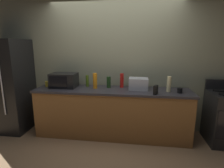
{
  "coord_description": "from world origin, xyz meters",
  "views": [
    {
      "loc": [
        0.43,
        -2.73,
        1.7
      ],
      "look_at": [
        0.0,
        0.4,
        1.0
      ],
      "focal_mm": 28.61,
      "sensor_mm": 36.0,
      "label": 1
    }
  ],
  "objects_px": {
    "toaster_oven": "(138,84)",
    "mug_yellow": "(48,84)",
    "microwave": "(64,80)",
    "bottle_wine": "(109,82)",
    "bottle_hot_sauce": "(122,80)",
    "mug_black": "(180,90)",
    "bottle_olive_oil": "(87,81)",
    "bottle_dish_soap": "(95,81)",
    "refrigerator": "(10,86)",
    "cordless_phone": "(156,90)",
    "bottle_hand_soap": "(169,84)"
  },
  "relations": [
    {
      "from": "toaster_oven",
      "to": "mug_yellow",
      "type": "bearing_deg",
      "value": -179.93
    },
    {
      "from": "microwave",
      "to": "mug_yellow",
      "type": "bearing_deg",
      "value": 178.35
    },
    {
      "from": "bottle_wine",
      "to": "bottle_hot_sauce",
      "type": "height_order",
      "value": "bottle_hot_sauce"
    },
    {
      "from": "mug_black",
      "to": "bottle_wine",
      "type": "bearing_deg",
      "value": 170.26
    },
    {
      "from": "microwave",
      "to": "mug_black",
      "type": "relative_size",
      "value": 5.5
    },
    {
      "from": "bottle_olive_oil",
      "to": "bottle_dish_soap",
      "type": "height_order",
      "value": "bottle_dish_soap"
    },
    {
      "from": "refrigerator",
      "to": "cordless_phone",
      "type": "bearing_deg",
      "value": -4.59
    },
    {
      "from": "bottle_wine",
      "to": "mug_black",
      "type": "bearing_deg",
      "value": -9.74
    },
    {
      "from": "refrigerator",
      "to": "microwave",
      "type": "xyz_separation_m",
      "value": [
        1.12,
        0.05,
        0.13
      ]
    },
    {
      "from": "refrigerator",
      "to": "microwave",
      "type": "height_order",
      "value": "refrigerator"
    },
    {
      "from": "bottle_hot_sauce",
      "to": "bottle_olive_oil",
      "type": "bearing_deg",
      "value": -178.02
    },
    {
      "from": "bottle_dish_soap",
      "to": "mug_yellow",
      "type": "distance_m",
      "value": 0.96
    },
    {
      "from": "bottle_hand_soap",
      "to": "refrigerator",
      "type": "bearing_deg",
      "value": 179.49
    },
    {
      "from": "bottle_olive_oil",
      "to": "mug_yellow",
      "type": "distance_m",
      "value": 0.78
    },
    {
      "from": "refrigerator",
      "to": "bottle_hot_sauce",
      "type": "distance_m",
      "value": 2.22
    },
    {
      "from": "bottle_hot_sauce",
      "to": "mug_yellow",
      "type": "distance_m",
      "value": 1.45
    },
    {
      "from": "bottle_olive_oil",
      "to": "mug_yellow",
      "type": "xyz_separation_m",
      "value": [
        -0.77,
        -0.11,
        -0.06
      ]
    },
    {
      "from": "bottle_wine",
      "to": "bottle_olive_oil",
      "type": "bearing_deg",
      "value": 175.08
    },
    {
      "from": "cordless_phone",
      "to": "bottle_hot_sauce",
      "type": "bearing_deg",
      "value": 168.01
    },
    {
      "from": "toaster_oven",
      "to": "bottle_hot_sauce",
      "type": "xyz_separation_m",
      "value": [
        -0.31,
        0.13,
        0.03
      ]
    },
    {
      "from": "toaster_oven",
      "to": "refrigerator",
      "type": "bearing_deg",
      "value": -178.63
    },
    {
      "from": "bottle_hand_soap",
      "to": "mug_black",
      "type": "xyz_separation_m",
      "value": [
        0.17,
        -0.06,
        -0.09
      ]
    },
    {
      "from": "bottle_hand_soap",
      "to": "bottle_dish_soap",
      "type": "bearing_deg",
      "value": 177.14
    },
    {
      "from": "cordless_phone",
      "to": "mug_black",
      "type": "distance_m",
      "value": 0.44
    },
    {
      "from": "bottle_hand_soap",
      "to": "bottle_hot_sauce",
      "type": "xyz_separation_m",
      "value": [
        -0.83,
        0.21,
        -0.0
      ]
    },
    {
      "from": "bottle_wine",
      "to": "mug_yellow",
      "type": "bearing_deg",
      "value": -176.7
    },
    {
      "from": "toaster_oven",
      "to": "bottle_hand_soap",
      "type": "distance_m",
      "value": 0.53
    },
    {
      "from": "mug_yellow",
      "to": "mug_black",
      "type": "bearing_deg",
      "value": -3.4
    },
    {
      "from": "bottle_hand_soap",
      "to": "bottle_hot_sauce",
      "type": "distance_m",
      "value": 0.86
    },
    {
      "from": "toaster_oven",
      "to": "bottle_hand_soap",
      "type": "height_order",
      "value": "bottle_hand_soap"
    },
    {
      "from": "bottle_olive_oil",
      "to": "bottle_hand_soap",
      "type": "distance_m",
      "value": 1.52
    },
    {
      "from": "mug_black",
      "to": "mug_yellow",
      "type": "relative_size",
      "value": 0.85
    },
    {
      "from": "bottle_dish_soap",
      "to": "mug_yellow",
      "type": "bearing_deg",
      "value": 178.83
    },
    {
      "from": "microwave",
      "to": "bottle_hand_soap",
      "type": "height_order",
      "value": "same"
    },
    {
      "from": "microwave",
      "to": "cordless_phone",
      "type": "relative_size",
      "value": 3.2
    },
    {
      "from": "refrigerator",
      "to": "cordless_phone",
      "type": "distance_m",
      "value": 2.82
    },
    {
      "from": "refrigerator",
      "to": "toaster_oven",
      "type": "distance_m",
      "value": 2.53
    },
    {
      "from": "bottle_wine",
      "to": "bottle_olive_oil",
      "type": "height_order",
      "value": "bottle_olive_oil"
    },
    {
      "from": "mug_yellow",
      "to": "bottle_hot_sauce",
      "type": "bearing_deg",
      "value": 5.12
    },
    {
      "from": "bottle_dish_soap",
      "to": "bottle_hand_soap",
      "type": "bearing_deg",
      "value": -2.86
    },
    {
      "from": "bottle_hot_sauce",
      "to": "mug_yellow",
      "type": "xyz_separation_m",
      "value": [
        -1.44,
        -0.13,
        -0.08
      ]
    },
    {
      "from": "refrigerator",
      "to": "bottle_olive_oil",
      "type": "xyz_separation_m",
      "value": [
        1.54,
        0.16,
        0.11
      ]
    },
    {
      "from": "bottle_wine",
      "to": "bottle_hand_soap",
      "type": "xyz_separation_m",
      "value": [
        1.08,
        -0.15,
        0.03
      ]
    },
    {
      "from": "bottle_hot_sauce",
      "to": "mug_yellow",
      "type": "relative_size",
      "value": 2.59
    },
    {
      "from": "refrigerator",
      "to": "bottle_hot_sauce",
      "type": "relative_size",
      "value": 6.76
    },
    {
      "from": "microwave",
      "to": "bottle_hand_soap",
      "type": "distance_m",
      "value": 1.93
    },
    {
      "from": "mug_black",
      "to": "mug_yellow",
      "type": "bearing_deg",
      "value": 176.6
    },
    {
      "from": "toaster_oven",
      "to": "mug_black",
      "type": "xyz_separation_m",
      "value": [
        0.69,
        -0.15,
        -0.06
      ]
    },
    {
      "from": "microwave",
      "to": "bottle_wine",
      "type": "bearing_deg",
      "value": 5.29
    },
    {
      "from": "bottle_wine",
      "to": "bottle_olive_oil",
      "type": "xyz_separation_m",
      "value": [
        -0.43,
        0.04,
        0.01
      ]
    }
  ]
}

